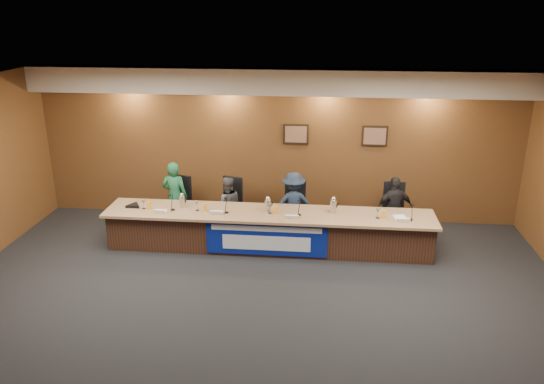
{
  "coord_description": "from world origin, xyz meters",
  "views": [
    {
      "loc": [
        0.97,
        -6.67,
        4.42
      ],
      "look_at": [
        0.04,
        2.6,
        1.06
      ],
      "focal_mm": 35.0,
      "sensor_mm": 36.0,
      "label": 1
    }
  ],
  "objects": [
    {
      "name": "panelist_a",
      "position": [
        -1.97,
        3.08,
        0.72
      ],
      "size": [
        0.56,
        0.4,
        1.45
      ],
      "primitive_type": "imported",
      "rotation": [
        0.0,
        0.0,
        3.03
      ],
      "color": "#1A5B37",
      "rests_on": "floor"
    },
    {
      "name": "water_glass_b",
      "position": [
        -1.33,
        2.3,
        0.84
      ],
      "size": [
        0.08,
        0.08,
        0.18
      ],
      "primitive_type": "cylinder",
      "color": "silver",
      "rests_on": "dais_top"
    },
    {
      "name": "speakerphone",
      "position": [
        -2.57,
        2.37,
        0.78
      ],
      "size": [
        0.32,
        0.32,
        0.05
      ],
      "primitive_type": "cylinder",
      "color": "black",
      "rests_on": "dais_top"
    },
    {
      "name": "juice_glass_a",
      "position": [
        -2.23,
        2.28,
        0.82
      ],
      "size": [
        0.06,
        0.06,
        0.15
      ],
      "primitive_type": "cylinder",
      "color": "#FDA114",
      "rests_on": "dais_top"
    },
    {
      "name": "carafe_right",
      "position": [
        1.19,
        2.45,
        0.88
      ],
      "size": [
        0.12,
        0.12,
        0.25
      ],
      "primitive_type": "cylinder",
      "color": "silver",
      "rests_on": "dais_top"
    },
    {
      "name": "ceiling",
      "position": [
        0.0,
        0.0,
        3.2
      ],
      "size": [
        10.0,
        8.0,
        0.04
      ],
      "primitive_type": "cube",
      "color": "silver",
      "rests_on": "wall_back"
    },
    {
      "name": "water_glass_c",
      "position": [
        0.03,
        2.3,
        0.84
      ],
      "size": [
        0.08,
        0.08,
        0.18
      ],
      "primitive_type": "cylinder",
      "color": "silver",
      "rests_on": "dais_top"
    },
    {
      "name": "banner",
      "position": [
        0.0,
        1.99,
        0.38
      ],
      "size": [
        2.2,
        0.02,
        0.65
      ],
      "primitive_type": "cube",
      "color": "navy",
      "rests_on": "dais_body"
    },
    {
      "name": "paper_stack",
      "position": [
        2.4,
        2.32,
        0.75
      ],
      "size": [
        0.26,
        0.33,
        0.01
      ],
      "primitive_type": "cube",
      "rotation": [
        0.0,
        0.0,
        0.14
      ],
      "color": "white",
      "rests_on": "dais_top"
    },
    {
      "name": "juice_glass_b",
      "position": [
        -1.18,
        2.29,
        0.82
      ],
      "size": [
        0.06,
        0.06,
        0.15
      ],
      "primitive_type": "cylinder",
      "color": "#FDA114",
      "rests_on": "dais_top"
    },
    {
      "name": "juice_glass_d",
      "position": [
        2.09,
        2.27,
        0.82
      ],
      "size": [
        0.06,
        0.06,
        0.15
      ],
      "primitive_type": "cylinder",
      "color": "#FDA114",
      "rests_on": "dais_top"
    },
    {
      "name": "microphone_a",
      "position": [
        -1.79,
        2.28,
        0.76
      ],
      "size": [
        0.07,
        0.07,
        0.02
      ],
      "primitive_type": "cylinder",
      "color": "black",
      "rests_on": "dais_top"
    },
    {
      "name": "panelist_d",
      "position": [
        2.38,
        3.08,
        0.64
      ],
      "size": [
        0.8,
        0.48,
        1.27
      ],
      "primitive_type": "imported",
      "rotation": [
        0.0,
        0.0,
        3.39
      ],
      "color": "black",
      "rests_on": "floor"
    },
    {
      "name": "floor",
      "position": [
        0.0,
        0.0,
        0.0
      ],
      "size": [
        10.0,
        10.0,
        0.0
      ],
      "primitive_type": "plane",
      "color": "black",
      "rests_on": "ground"
    },
    {
      "name": "nameplate_c",
      "position": [
        0.46,
        2.07,
        0.8
      ],
      "size": [
        0.24,
        0.08,
        0.1
      ],
      "primitive_type": "cube",
      "rotation": [
        0.31,
        0.0,
        0.0
      ],
      "color": "white",
      "rests_on": "dais_top"
    },
    {
      "name": "water_glass_a",
      "position": [
        -2.35,
        2.29,
        0.84
      ],
      "size": [
        0.08,
        0.08,
        0.18
      ],
      "primitive_type": "cylinder",
      "color": "silver",
      "rests_on": "dais_top"
    },
    {
      "name": "microphone_d",
      "position": [
        2.57,
        2.24,
        0.76
      ],
      "size": [
        0.07,
        0.07,
        0.02
      ],
      "primitive_type": "cylinder",
      "color": "black",
      "rests_on": "dais_top"
    },
    {
      "name": "office_chair_b",
      "position": [
        -0.91,
        3.18,
        0.48
      ],
      "size": [
        0.61,
        0.61,
        0.08
      ],
      "primitive_type": "cube",
      "rotation": [
        0.0,
        0.0,
        -0.32
      ],
      "color": "black",
      "rests_on": "floor"
    },
    {
      "name": "microphone_b",
      "position": [
        -0.76,
        2.25,
        0.76
      ],
      "size": [
        0.07,
        0.07,
        0.02
      ],
      "primitive_type": "cylinder",
      "color": "black",
      "rests_on": "dais_top"
    },
    {
      "name": "water_glass_d",
      "position": [
        1.98,
        2.27,
        0.84
      ],
      "size": [
        0.08,
        0.08,
        0.18
      ],
      "primitive_type": "cylinder",
      "color": "silver",
      "rests_on": "dais_top"
    },
    {
      "name": "microphone_c",
      "position": [
        0.57,
        2.26,
        0.76
      ],
      "size": [
        0.07,
        0.07,
        0.02
      ],
      "primitive_type": "cylinder",
      "color": "black",
      "rests_on": "dais_top"
    },
    {
      "name": "wall_back",
      "position": [
        0.0,
        4.0,
        1.6
      ],
      "size": [
        10.0,
        0.04,
        3.2
      ],
      "primitive_type": "cube",
      "color": "brown",
      "rests_on": "floor"
    },
    {
      "name": "panelist_c",
      "position": [
        0.42,
        3.08,
        0.65
      ],
      "size": [
        0.91,
        0.62,
        1.3
      ],
      "primitive_type": "imported",
      "rotation": [
        0.0,
        0.0,
        3.32
      ],
      "color": "#1B283E",
      "rests_on": "floor"
    },
    {
      "name": "wall_photo_right",
      "position": [
        2.0,
        3.97,
        1.85
      ],
      "size": [
        0.52,
        0.04,
        0.42
      ],
      "primitive_type": "cube",
      "color": "black",
      "rests_on": "wall_back"
    },
    {
      "name": "dais_body",
      "position": [
        0.0,
        2.4,
        0.35
      ],
      "size": [
        6.0,
        0.8,
        0.7
      ],
      "primitive_type": "cube",
      "color": "#3C2115",
      "rests_on": "floor"
    },
    {
      "name": "wall_photo_left",
      "position": [
        0.4,
        3.97,
        1.85
      ],
      "size": [
        0.52,
        0.04,
        0.42
      ],
      "primitive_type": "cube",
      "color": "black",
      "rests_on": "wall_back"
    },
    {
      "name": "panelist_b",
      "position": [
        -0.91,
        3.08,
        0.58
      ],
      "size": [
        0.66,
        0.57,
        1.17
      ],
      "primitive_type": "imported",
      "rotation": [
        0.0,
        0.0,
        3.4
      ],
      "color": "#48484D",
      "rests_on": "floor"
    },
    {
      "name": "nameplate_a",
      "position": [
        -1.98,
        2.09,
        0.8
      ],
      "size": [
        0.24,
        0.08,
        0.1
      ],
      "primitive_type": "cube",
      "rotation": [
        0.31,
        0.0,
        0.0
      ],
      "color": "white",
      "rests_on": "dais_top"
    },
    {
      "name": "carafe_mid",
      "position": [
        -0.02,
        2.41,
        0.86
      ],
      "size": [
        0.12,
        0.12,
        0.23
      ],
      "primitive_type": "cylinder",
      "color": "silver",
      "rests_on": "dais_top"
    },
    {
      "name": "juice_glass_c",
      "position": [
        0.14,
        2.29,
        0.82
      ],
      "size": [
        0.06,
        0.06,
        0.15
      ],
      "primitive_type": "cylinder",
      "color": "#FDA114",
      "rests_on": "dais_top"
    },
    {
      "name": "soffit",
      "position": [
        0.0,
        3.75,
        2.95
      ],
      "size": [
        10.0,
        0.5,
        0.5
      ],
      "primitive_type": "cube",
      "color": "beige",
      "rests_on": "wall_back"
    },
    {
      "name": "carafe_left",
      "position": [
        -1.65,
        2.45,
        0.86
      ],
      "size": [
        0.11,
        0.11,
        0.23
      ],
      "primitive_type": "cylinder",
      "color": "silver",
      "rests_on": "dais_top"
    },
    {
      "name": "banner_text_upper",
      "position": [
        0.0,
        1.97,
        0.58
      ],
      "size": [
        2.0,
        0.01,
        0.1
      ],
      "primitive_type": "cube",
      "color": "silver",
      "rests_on": "banner"
    },
    {
      "name": "office_chair_d",
      "position": [
        2.38,
        3.18,
        0.48
      ],
      "size": [
        0.51,
        0.51,
        0.08
      ],
      "primitive_type": "cube",
      "rotation": [
        0.0,
        0.0,
        -0.07
      ],
      "color": "black",
      "rests_on": "floor"
    },
    {
      "name": "office_chair_c",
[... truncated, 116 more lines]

